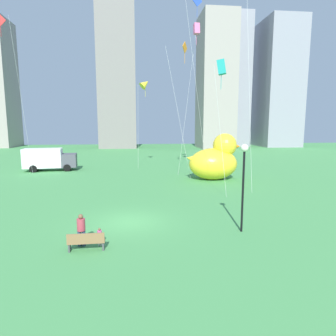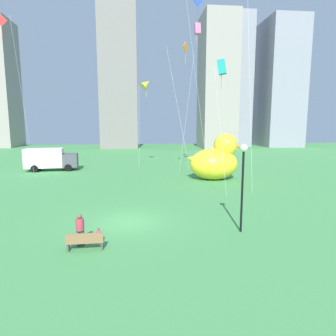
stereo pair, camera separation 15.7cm
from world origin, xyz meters
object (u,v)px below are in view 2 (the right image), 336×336
at_px(person_adult, 80,228).
at_px(kite_pink, 197,30).
at_px(kite_blue, 198,13).
at_px(person_child, 99,236).
at_px(kite_orange, 185,54).
at_px(box_truck, 50,159).
at_px(lamppost, 243,169).
at_px(kite_red, 4,31).
at_px(giant_inflatable_duck, 216,160).
at_px(kite_yellow, 146,84).
at_px(park_bench, 85,241).
at_px(kite_teal, 222,68).

distance_m(person_adult, kite_pink, 26.47).
relative_size(kite_blue, kite_pink, 1.18).
relative_size(person_child, kite_orange, 0.06).
bearing_deg(kite_blue, box_truck, 164.83).
height_order(lamppost, kite_pink, kite_pink).
relative_size(kite_blue, kite_red, 1.13).
height_order(person_adult, giant_inflatable_duck, giant_inflatable_duck).
bearing_deg(person_adult, kite_orange, 67.14).
bearing_deg(kite_red, giant_inflatable_duck, -12.12).
relative_size(kite_red, kite_orange, 1.18).
distance_m(lamppost, kite_blue, 23.48).
bearing_deg(kite_red, box_truck, 46.10).
bearing_deg(kite_yellow, person_child, -96.86).
bearing_deg(lamppost, giant_inflatable_duck, 80.37).
height_order(person_adult, person_child, person_adult).
bearing_deg(kite_pink, kite_blue, 46.75).
height_order(park_bench, kite_pink, kite_pink).
bearing_deg(kite_yellow, kite_red, -162.97).
bearing_deg(park_bench, giant_inflatable_duck, 57.61).
xyz_separation_m(park_bench, kite_yellow, (3.68, 26.55, 10.68)).
relative_size(kite_teal, kite_pink, 0.65).
bearing_deg(person_adult, kite_yellow, 81.24).
relative_size(person_adult, kite_yellow, 0.14).
bearing_deg(lamppost, park_bench, -168.45).
bearing_deg(kite_yellow, box_truck, -172.98).
height_order(kite_red, kite_pink, kite_red).
height_order(person_child, kite_orange, kite_orange).
xyz_separation_m(person_adult, lamppost, (8.49, 1.07, 2.62)).
xyz_separation_m(giant_inflatable_duck, kite_teal, (-1.55, -6.90, 8.21)).
distance_m(lamppost, kite_pink, 22.33).
relative_size(kite_teal, kite_orange, 0.74).
height_order(person_child, box_truck, box_truck).
xyz_separation_m(kite_red, kite_pink, (20.96, -1.73, 0.18)).
height_order(person_child, kite_teal, kite_teal).
relative_size(person_adult, giant_inflatable_duck, 0.27).
bearing_deg(kite_pink, person_child, -113.82).
bearing_deg(kite_orange, kite_blue, 12.77).
xyz_separation_m(park_bench, kite_pink, (9.16, 20.08, 15.64)).
relative_size(park_bench, box_truck, 0.26).
height_order(giant_inflatable_duck, box_truck, giant_inflatable_duck).
bearing_deg(giant_inflatable_duck, park_bench, -122.39).
relative_size(park_bench, kite_blue, 0.09).
height_order(box_truck, kite_orange, kite_orange).
bearing_deg(kite_blue, giant_inflatable_duck, -64.54).
relative_size(giant_inflatable_duck, kite_blue, 0.30).
bearing_deg(giant_inflatable_duck, lamppost, -99.63).
bearing_deg(kite_yellow, giant_inflatable_duck, -53.53).
bearing_deg(kite_pink, kite_teal, -89.73).
bearing_deg(kite_blue, kite_pink, -133.25).
relative_size(lamppost, kite_orange, 0.33).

